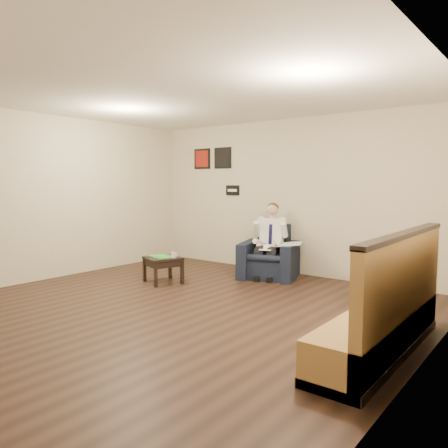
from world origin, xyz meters
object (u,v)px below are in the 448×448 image
Objects in this scene: armchair at (269,252)px; side_table at (163,270)px; seated_man at (268,243)px; smartphone at (173,256)px; banquette at (379,293)px; green_folder at (161,256)px; cafe_table at (380,302)px; coffee_mug at (174,255)px.

side_table is (-1.15, -1.44, -0.24)m from armchair.
seated_man is 1.64m from smartphone.
banquette reaches higher than armchair.
side_table is 1.22× the size of green_folder.
green_folder is 0.66× the size of cafe_table.
seated_man reaches higher than cafe_table.
side_table is at bearing -166.31° from coffee_mug.
smartphone is (-1.09, -1.20, -0.18)m from seated_man.
armchair is 2.96m from cafe_table.
green_folder reaches higher than side_table.
cafe_table is (3.53, -0.32, -0.11)m from smartphone.
banquette reaches higher than cafe_table.
banquette reaches higher than smartphone.
cafe_table is at bearing -2.81° from green_folder.
seated_man reaches higher than banquette.
cafe_table reaches higher than green_folder.
armchair reaches higher than side_table.
seated_man is 1.83m from side_table.
banquette is at bearing -58.93° from armchair.
green_folder is at bearing 168.06° from banquette.
coffee_mug reaches higher than smartphone.
armchair is at bearing 50.66° from green_folder.
coffee_mug is at bearing 176.04° from cafe_table.
armchair is 1.86m from side_table.
side_table is 0.27m from smartphone.
coffee_mug is 0.68× the size of smartphone.
side_table is at bearing -97.35° from smartphone.
banquette is (3.72, -0.95, 0.15)m from smartphone.
coffee_mug is at bearing -143.00° from armchair.
cafe_table reaches higher than smartphone.
armchair is 6.98× the size of smartphone.
smartphone is 3.54m from cafe_table.
seated_man is 2.88m from cafe_table.
side_table is 3.63m from cafe_table.
seated_man is at bearing 140.69° from banquette.
green_folder is (-1.23, -1.34, -0.18)m from seated_man.
side_table is 0.33m from coffee_mug.
coffee_mug is 0.14m from smartphone.
green_folder is at bearing -151.09° from seated_man.
banquette is at bearing -57.90° from seated_man.
green_folder is (-1.19, -1.45, -0.02)m from armchair.
side_table is 3.93m from banquette.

